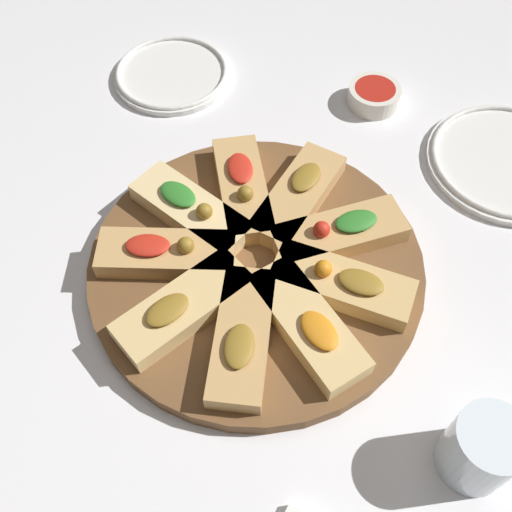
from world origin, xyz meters
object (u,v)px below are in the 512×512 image
(serving_board, at_px, (256,267))
(plate_left, at_px, (172,73))
(plate_right, at_px, (508,161))
(water_glass, at_px, (482,449))
(dipping_bowl, at_px, (374,95))

(serving_board, xyz_separation_m, plate_left, (-0.19, 0.36, -0.00))
(serving_board, xyz_separation_m, plate_right, (0.34, 0.24, -0.00))
(plate_right, xyz_separation_m, water_glass, (-0.08, -0.45, 0.04))
(plate_right, bearing_deg, water_glass, -100.32)
(plate_right, bearing_deg, dipping_bowl, 152.29)
(serving_board, relative_size, dipping_bowl, 5.20)
(plate_left, xyz_separation_m, plate_right, (0.54, -0.12, -0.00))
(serving_board, relative_size, plate_right, 1.80)
(plate_left, xyz_separation_m, water_glass, (0.45, -0.57, 0.04))
(dipping_bowl, bearing_deg, serving_board, -112.23)
(plate_left, height_order, dipping_bowl, dipping_bowl)
(water_glass, relative_size, dipping_bowl, 1.07)
(plate_left, distance_m, dipping_bowl, 0.33)
(serving_board, bearing_deg, water_glass, -38.66)
(plate_right, bearing_deg, serving_board, -145.12)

